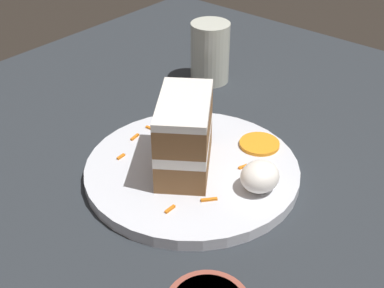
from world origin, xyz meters
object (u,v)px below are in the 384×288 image
at_px(cake_slice, 184,135).
at_px(orange_garnish, 259,144).
at_px(plate, 192,171).
at_px(cream_dollop, 260,176).
at_px(drinking_glass, 210,56).

distance_m(cake_slice, orange_garnish, 0.13).
relative_size(cake_slice, orange_garnish, 2.43).
distance_m(plate, cake_slice, 0.06).
height_order(cream_dollop, orange_garnish, cream_dollop).
bearing_deg(cake_slice, drinking_glass, 87.06).
xyz_separation_m(cream_dollop, orange_garnish, (0.09, 0.06, -0.02)).
bearing_deg(orange_garnish, drinking_glass, 55.31).
xyz_separation_m(plate, orange_garnish, (0.10, -0.04, 0.01)).
relative_size(plate, drinking_glass, 2.69).
relative_size(cream_dollop, drinking_glass, 0.49).
height_order(cake_slice, cream_dollop, cake_slice).
xyz_separation_m(plate, cake_slice, (-0.01, 0.01, 0.06)).
relative_size(orange_garnish, drinking_glass, 0.53).
relative_size(plate, cream_dollop, 5.47).
distance_m(plate, cream_dollop, 0.11).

